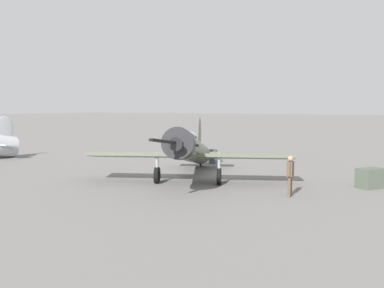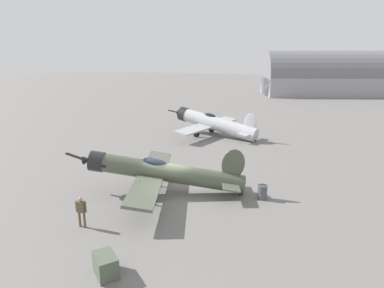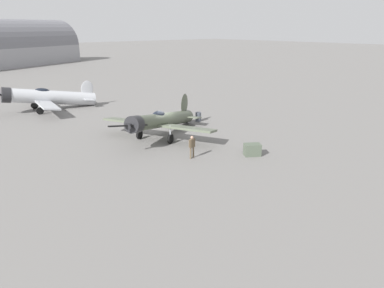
% 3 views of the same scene
% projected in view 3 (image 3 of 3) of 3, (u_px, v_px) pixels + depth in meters
% --- Properties ---
extents(ground_plane, '(400.00, 400.00, 0.00)m').
position_uv_depth(ground_plane, '(165.00, 136.00, 31.96)').
color(ground_plane, slate).
extents(airplane_foreground, '(11.51, 10.05, 3.21)m').
position_uv_depth(airplane_foreground, '(162.00, 120.00, 31.06)').
color(airplane_foreground, '#4C5442').
rests_on(airplane_foreground, ground_plane).
extents(airplane_mid_apron, '(12.13, 11.49, 3.24)m').
position_uv_depth(airplane_mid_apron, '(47.00, 97.00, 41.28)').
color(airplane_mid_apron, '#B7BABF').
rests_on(airplane_mid_apron, ground_plane).
extents(ground_crew_mechanic, '(0.66, 0.30, 1.71)m').
position_uv_depth(ground_crew_mechanic, '(192.00, 145.00, 26.17)').
color(ground_crew_mechanic, brown).
rests_on(ground_crew_mechanic, ground_plane).
extents(equipment_crate, '(1.46, 1.34, 0.91)m').
position_uv_depth(equipment_crate, '(252.00, 150.00, 26.89)').
color(equipment_crate, '#4C5647').
rests_on(equipment_crate, ground_plane).
extents(fuel_drum, '(0.62, 0.62, 0.93)m').
position_uv_depth(fuel_drum, '(198.00, 117.00, 36.75)').
color(fuel_drum, '#474C56').
rests_on(fuel_drum, ground_plane).
extents(distant_hangar, '(39.43, 27.62, 13.28)m').
position_uv_depth(distant_hangar, '(6.00, 50.00, 88.14)').
color(distant_hangar, '#939399').
rests_on(distant_hangar, ground_plane).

